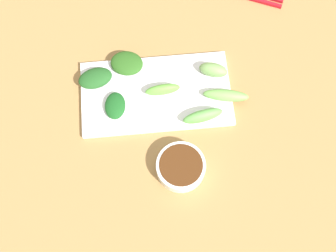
% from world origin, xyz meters
% --- Properties ---
extents(tabletop, '(2.10, 2.10, 0.02)m').
position_xyz_m(tabletop, '(0.00, 0.00, 0.01)').
color(tabletop, '#9C7744').
rests_on(tabletop, ground).
extents(sauce_bowl, '(0.10, 0.10, 0.03)m').
position_xyz_m(sauce_bowl, '(-0.11, -0.02, 0.04)').
color(sauce_bowl, white).
rests_on(sauce_bowl, tabletop).
extents(serving_plate, '(0.18, 0.33, 0.01)m').
position_xyz_m(serving_plate, '(0.06, 0.01, 0.03)').
color(serving_plate, white).
rests_on(serving_plate, tabletop).
extents(broccoli_stalk_0, '(0.04, 0.10, 0.03)m').
position_xyz_m(broccoli_stalk_0, '(0.04, -0.14, 0.04)').
color(broccoli_stalk_0, '#74B853').
rests_on(broccoli_stalk_0, serving_plate).
extents(broccoli_leafy_1, '(0.06, 0.08, 0.02)m').
position_xyz_m(broccoli_leafy_1, '(0.11, 0.15, 0.04)').
color(broccoli_leafy_1, '#215621').
rests_on(broccoli_leafy_1, serving_plate).
extents(broccoli_leafy_2, '(0.08, 0.09, 0.02)m').
position_xyz_m(broccoli_leafy_2, '(0.14, 0.07, 0.04)').
color(broccoli_leafy_2, '#2A5C1C').
rests_on(broccoli_leafy_2, serving_plate).
extents(broccoli_stalk_3, '(0.03, 0.08, 0.03)m').
position_xyz_m(broccoli_stalk_3, '(0.06, 0.00, 0.05)').
color(broccoli_stalk_3, '#63B23F').
rests_on(broccoli_stalk_3, serving_plate).
extents(broccoli_stalk_4, '(0.05, 0.07, 0.03)m').
position_xyz_m(broccoli_stalk_4, '(0.10, -0.12, 0.05)').
color(broccoli_stalk_4, '#75A357').
rests_on(broccoli_stalk_4, serving_plate).
extents(broccoli_leafy_5, '(0.07, 0.05, 0.02)m').
position_xyz_m(broccoli_leafy_5, '(0.04, 0.11, 0.04)').
color(broccoli_leafy_5, '#19551E').
rests_on(broccoli_leafy_5, serving_plate).
extents(broccoli_stalk_6, '(0.04, 0.09, 0.03)m').
position_xyz_m(broccoli_stalk_6, '(-0.01, -0.08, 0.05)').
color(broccoli_stalk_6, '#61AB4D').
rests_on(broccoli_stalk_6, serving_plate).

